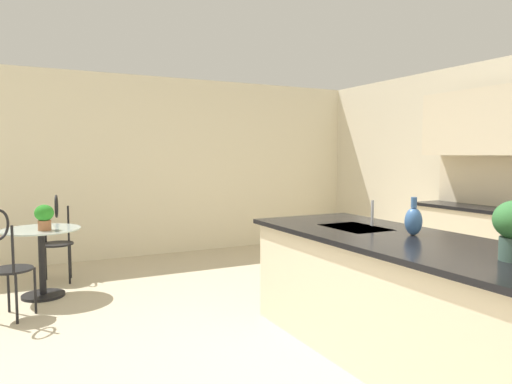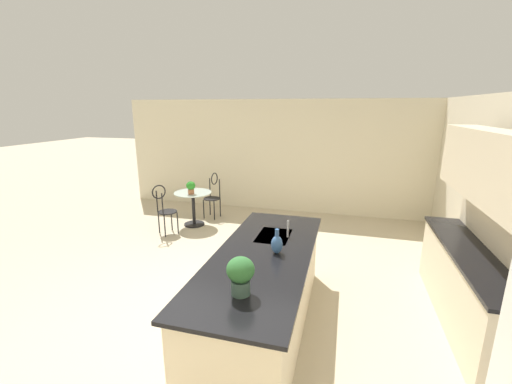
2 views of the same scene
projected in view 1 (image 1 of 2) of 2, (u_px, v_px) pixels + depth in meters
name	position (u px, v px, depth m)	size (l,w,h in m)	color
ground_plane	(282.00, 366.00, 3.39)	(40.00, 40.00, 0.00)	beige
wall_left_window	(140.00, 167.00, 7.07)	(0.12, 7.80, 2.70)	beige
kitchen_island	(402.00, 299.00, 3.47)	(2.80, 1.06, 0.92)	beige
bistro_table	(42.00, 256.00, 5.02)	(0.80, 0.80, 0.74)	black
chair_near_window	(57.00, 234.00, 5.66)	(0.50, 0.43, 1.04)	black
chair_by_island	(7.00, 259.00, 4.30)	(0.53, 0.53, 1.04)	black
sink_faucet	(372.00, 213.00, 3.99)	(0.02, 0.02, 0.22)	#B2B5BA
potted_plant_on_table	(44.00, 216.00, 4.88)	(0.19, 0.19, 0.27)	#9E603D
vase_on_counter	(413.00, 221.00, 3.53)	(0.13, 0.13, 0.29)	#386099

